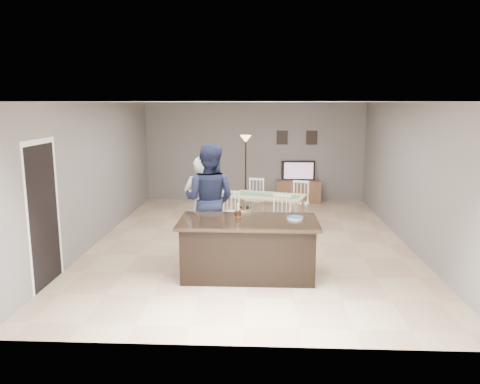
{
  "coord_description": "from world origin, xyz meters",
  "views": [
    {
      "loc": [
        0.2,
        -8.82,
        2.69
      ],
      "look_at": [
        -0.2,
        -0.3,
        1.05
      ],
      "focal_mm": 35.0,
      "sensor_mm": 36.0,
      "label": 1
    }
  ],
  "objects_px": {
    "man": "(209,200)",
    "floor_lamp": "(246,152)",
    "television": "(298,171)",
    "kitchen_island": "(248,248)",
    "dining_table": "(268,201)",
    "tv_console": "(298,191)",
    "woman": "(202,205)",
    "birthday_cake": "(238,213)",
    "plate_stack": "(295,218)"
  },
  "relations": [
    {
      "from": "television",
      "to": "birthday_cake",
      "type": "height_order",
      "value": "television"
    },
    {
      "from": "television",
      "to": "floor_lamp",
      "type": "height_order",
      "value": "floor_lamp"
    },
    {
      "from": "kitchen_island",
      "to": "woman",
      "type": "distance_m",
      "value": 1.46
    },
    {
      "from": "woman",
      "to": "plate_stack",
      "type": "relative_size",
      "value": 6.94
    },
    {
      "from": "tv_console",
      "to": "dining_table",
      "type": "relative_size",
      "value": 0.57
    },
    {
      "from": "tv_console",
      "to": "kitchen_island",
      "type": "bearing_deg",
      "value": -102.16
    },
    {
      "from": "kitchen_island",
      "to": "man",
      "type": "xyz_separation_m",
      "value": [
        -0.73,
        1.04,
        0.54
      ]
    },
    {
      "from": "woman",
      "to": "man",
      "type": "distance_m",
      "value": 0.18
    },
    {
      "from": "kitchen_island",
      "to": "birthday_cake",
      "type": "distance_m",
      "value": 0.57
    },
    {
      "from": "kitchen_island",
      "to": "dining_table",
      "type": "bearing_deg",
      "value": 83.14
    },
    {
      "from": "man",
      "to": "floor_lamp",
      "type": "bearing_deg",
      "value": -82.29
    },
    {
      "from": "woman",
      "to": "television",
      "type": "bearing_deg",
      "value": -110.2
    },
    {
      "from": "plate_stack",
      "to": "floor_lamp",
      "type": "distance_m",
      "value": 4.82
    },
    {
      "from": "kitchen_island",
      "to": "television",
      "type": "bearing_deg",
      "value": 77.99
    },
    {
      "from": "woman",
      "to": "tv_console",
      "type": "bearing_deg",
      "value": -110.53
    },
    {
      "from": "television",
      "to": "woman",
      "type": "relative_size",
      "value": 0.52
    },
    {
      "from": "birthday_cake",
      "to": "woman",
      "type": "bearing_deg",
      "value": 128.22
    },
    {
      "from": "birthday_cake",
      "to": "floor_lamp",
      "type": "bearing_deg",
      "value": 90.46
    },
    {
      "from": "man",
      "to": "dining_table",
      "type": "relative_size",
      "value": 0.95
    },
    {
      "from": "plate_stack",
      "to": "dining_table",
      "type": "bearing_deg",
      "value": 97.9
    },
    {
      "from": "television",
      "to": "plate_stack",
      "type": "relative_size",
      "value": 3.59
    },
    {
      "from": "dining_table",
      "to": "floor_lamp",
      "type": "relative_size",
      "value": 1.11
    },
    {
      "from": "kitchen_island",
      "to": "man",
      "type": "distance_m",
      "value": 1.38
    },
    {
      "from": "plate_stack",
      "to": "floor_lamp",
      "type": "height_order",
      "value": "floor_lamp"
    },
    {
      "from": "woman",
      "to": "floor_lamp",
      "type": "relative_size",
      "value": 0.94
    },
    {
      "from": "birthday_cake",
      "to": "plate_stack",
      "type": "relative_size",
      "value": 0.83
    },
    {
      "from": "kitchen_island",
      "to": "dining_table",
      "type": "height_order",
      "value": "dining_table"
    },
    {
      "from": "television",
      "to": "man",
      "type": "xyz_separation_m",
      "value": [
        -1.93,
        -4.6,
        0.13
      ]
    },
    {
      "from": "kitchen_island",
      "to": "dining_table",
      "type": "relative_size",
      "value": 1.03
    },
    {
      "from": "kitchen_island",
      "to": "birthday_cake",
      "type": "bearing_deg",
      "value": 128.01
    },
    {
      "from": "kitchen_island",
      "to": "plate_stack",
      "type": "bearing_deg",
      "value": 7.04
    },
    {
      "from": "birthday_cake",
      "to": "tv_console",
      "type": "bearing_deg",
      "value": 75.61
    },
    {
      "from": "kitchen_island",
      "to": "plate_stack",
      "type": "distance_m",
      "value": 0.87
    },
    {
      "from": "man",
      "to": "dining_table",
      "type": "xyz_separation_m",
      "value": [
        1.07,
        1.82,
        -0.39
      ]
    },
    {
      "from": "woman",
      "to": "plate_stack",
      "type": "distance_m",
      "value": 1.88
    },
    {
      "from": "kitchen_island",
      "to": "dining_table",
      "type": "distance_m",
      "value": 2.88
    },
    {
      "from": "man",
      "to": "floor_lamp",
      "type": "distance_m",
      "value": 3.8
    },
    {
      "from": "television",
      "to": "woman",
      "type": "height_order",
      "value": "woman"
    },
    {
      "from": "kitchen_island",
      "to": "tv_console",
      "type": "distance_m",
      "value": 5.7
    },
    {
      "from": "man",
      "to": "plate_stack",
      "type": "relative_size",
      "value": 7.8
    },
    {
      "from": "tv_console",
      "to": "woman",
      "type": "bearing_deg",
      "value": -114.74
    },
    {
      "from": "birthday_cake",
      "to": "dining_table",
      "type": "xyz_separation_m",
      "value": [
        0.52,
        2.64,
        -0.35
      ]
    },
    {
      "from": "plate_stack",
      "to": "floor_lamp",
      "type": "bearing_deg",
      "value": 101.29
    },
    {
      "from": "woman",
      "to": "birthday_cake",
      "type": "height_order",
      "value": "woman"
    },
    {
      "from": "floor_lamp",
      "to": "television",
      "type": "bearing_deg",
      "value": 31.31
    },
    {
      "from": "woman",
      "to": "dining_table",
      "type": "bearing_deg",
      "value": -120.15
    },
    {
      "from": "floor_lamp",
      "to": "plate_stack",
      "type": "bearing_deg",
      "value": -78.71
    },
    {
      "from": "floor_lamp",
      "to": "woman",
      "type": "bearing_deg",
      "value": -100.04
    },
    {
      "from": "birthday_cake",
      "to": "plate_stack",
      "type": "height_order",
      "value": "birthday_cake"
    },
    {
      "from": "dining_table",
      "to": "floor_lamp",
      "type": "distance_m",
      "value": 2.18
    }
  ]
}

